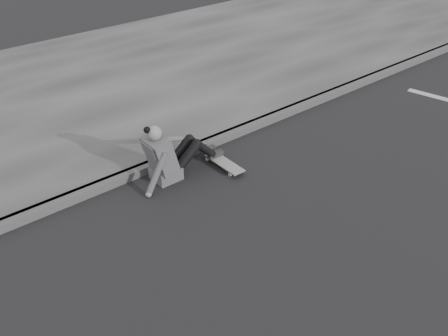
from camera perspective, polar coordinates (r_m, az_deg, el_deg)
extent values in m
plane|color=black|center=(5.44, 4.27, -12.72)|extent=(80.00, 80.00, 0.00)
cube|color=#444444|center=(7.04, -10.10, -0.49)|extent=(24.00, 0.16, 0.12)
cube|color=#3E3E3E|center=(9.52, -19.46, 7.31)|extent=(24.00, 6.00, 0.12)
cylinder|color=#A2A19C|center=(6.96, 0.68, -0.72)|extent=(0.03, 0.05, 0.05)
cylinder|color=#A2A19C|center=(7.04, 1.62, -0.29)|extent=(0.03, 0.05, 0.05)
cylinder|color=#A2A19C|center=(7.30, -1.93, 1.03)|extent=(0.03, 0.05, 0.05)
cylinder|color=#A2A19C|center=(7.38, -1.00, 1.42)|extent=(0.03, 0.05, 0.05)
cube|color=#29292B|center=(6.98, 1.16, -0.31)|extent=(0.16, 0.04, 0.03)
cube|color=#29292B|center=(7.32, -1.47, 1.42)|extent=(0.16, 0.04, 0.03)
cube|color=slate|center=(7.14, -0.19, 0.74)|extent=(0.20, 0.78, 0.02)
cube|color=#4C4C4F|center=(6.91, -6.65, -0.57)|extent=(0.36, 0.34, 0.18)
cube|color=#4C4C4F|center=(6.70, -7.34, 1.65)|extent=(0.37, 0.40, 0.57)
cube|color=#4C4C4F|center=(6.59, -8.35, 2.17)|extent=(0.14, 0.30, 0.20)
cylinder|color=gray|center=(6.56, -7.85, 3.30)|extent=(0.09, 0.09, 0.08)
sphere|color=gray|center=(6.51, -7.98, 3.96)|extent=(0.20, 0.20, 0.20)
sphere|color=black|center=(6.46, -8.80, 4.32)|extent=(0.09, 0.09, 0.09)
cylinder|color=black|center=(6.89, -4.16, 1.38)|extent=(0.43, 0.13, 0.39)
cylinder|color=black|center=(7.02, -5.02, 1.97)|extent=(0.43, 0.13, 0.39)
cylinder|color=black|center=(7.04, -2.18, 2.15)|extent=(0.35, 0.11, 0.36)
cylinder|color=black|center=(7.17, -3.05, 2.72)|extent=(0.35, 0.11, 0.36)
sphere|color=black|center=(6.90, -3.10, 2.79)|extent=(0.13, 0.13, 0.13)
sphere|color=black|center=(7.03, -3.97, 3.35)|extent=(0.13, 0.13, 0.13)
cube|color=#292929|center=(7.22, -0.99, 1.55)|extent=(0.24, 0.08, 0.07)
cube|color=#292929|center=(7.34, -1.86, 2.12)|extent=(0.24, 0.08, 0.07)
cylinder|color=#4C4C4F|center=(6.54, -7.72, -0.71)|extent=(0.38, 0.08, 0.58)
sphere|color=gray|center=(6.61, -8.60, -3.01)|extent=(0.08, 0.08, 0.08)
cylinder|color=#4C4C4F|center=(6.90, -6.42, 3.27)|extent=(0.48, 0.08, 0.21)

